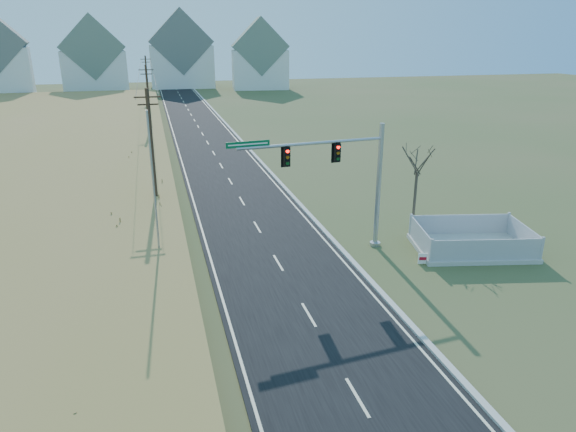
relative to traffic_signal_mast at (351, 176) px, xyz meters
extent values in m
plane|color=#3E5027|center=(-4.61, -4.91, -4.64)|extent=(260.00, 260.00, 0.00)
cube|color=black|center=(-4.61, 45.09, -4.61)|extent=(8.00, 180.00, 0.06)
cube|color=#B2AFA8|center=(-0.46, 45.09, -4.55)|extent=(0.30, 180.00, 0.18)
cylinder|color=#422D1E|center=(-11.11, 10.09, -0.14)|extent=(0.26, 0.26, 9.00)
cube|color=#422D1E|center=(-11.11, 10.09, 3.76)|extent=(1.80, 0.10, 0.10)
cube|color=#422D1E|center=(-11.11, 10.09, 3.26)|extent=(1.40, 0.10, 0.10)
cylinder|color=#422D1E|center=(-11.11, 40.09, -0.14)|extent=(0.26, 0.26, 9.00)
cube|color=#422D1E|center=(-11.11, 40.09, 3.76)|extent=(1.80, 0.10, 0.10)
cube|color=#422D1E|center=(-11.11, 40.09, 3.26)|extent=(1.40, 0.10, 0.10)
cylinder|color=#422D1E|center=(-11.11, 70.09, -0.14)|extent=(0.26, 0.26, 9.00)
cube|color=#422D1E|center=(-11.11, 70.09, 3.76)|extent=(1.80, 0.10, 0.10)
cube|color=#422D1E|center=(-11.11, 70.09, 3.26)|extent=(1.40, 0.10, 0.10)
cube|color=silver|center=(-22.61, 103.09, -0.14)|extent=(14.66, 10.95, 9.00)
cube|color=slate|center=(-22.61, 103.09, 5.26)|extent=(14.93, 11.17, 14.26)
cube|color=silver|center=(-2.61, 107.09, 0.36)|extent=(15.00, 10.00, 10.00)
cube|color=slate|center=(-2.61, 107.09, 6.26)|extent=(15.27, 10.20, 15.27)
cube|color=silver|center=(15.39, 99.09, -0.14)|extent=(13.87, 10.31, 9.00)
cube|color=slate|center=(15.39, 99.09, 5.26)|extent=(14.12, 10.51, 13.24)
cylinder|color=#9EA0A5|center=(1.89, 0.19, -4.54)|extent=(0.65, 0.65, 0.22)
cylinder|color=#9EA0A5|center=(1.89, 0.19, -0.83)|extent=(0.28, 0.28, 7.63)
cylinder|color=#9EA0A5|center=(-2.45, -0.24, 2.11)|extent=(8.69, 1.03, 0.17)
cube|color=black|center=(-0.93, -0.09, 1.49)|extent=(0.37, 0.31, 1.05)
cube|color=black|center=(-3.97, -0.39, 1.49)|extent=(0.37, 0.31, 1.05)
cube|color=#04532A|center=(-6.14, -0.61, 2.33)|extent=(2.39, 0.28, 0.33)
cube|color=#B7B5AD|center=(7.26, -1.96, -4.52)|extent=(7.50, 5.86, 0.26)
cube|color=#AFAFB4|center=(6.82, -4.05, -3.75)|extent=(6.27, 1.41, 1.28)
cube|color=#AFAFB4|center=(7.70, 0.12, -3.75)|extent=(6.27, 1.41, 1.28)
cube|color=#AFAFB4|center=(4.13, -1.30, -3.75)|extent=(0.97, 4.18, 1.28)
cube|color=#AFAFB4|center=(10.39, -2.63, -3.75)|extent=(0.97, 4.18, 1.28)
cube|color=white|center=(3.39, -3.06, -4.30)|extent=(0.52, 0.18, 0.65)
cube|color=#AA0B1B|center=(3.38, -3.09, -4.30)|extent=(0.41, 0.12, 0.19)
cylinder|color=#B7B5AD|center=(-11.16, 0.14, -4.56)|extent=(0.40, 0.40, 0.18)
cylinder|color=#9EA0A5|center=(-11.16, 0.14, -0.23)|extent=(0.11, 0.11, 8.83)
cylinder|color=#4C3F33|center=(5.43, 2.06, -2.63)|extent=(0.18, 0.18, 4.02)
camera|label=1|loc=(-10.95, -27.04, 7.78)|focal=32.00mm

